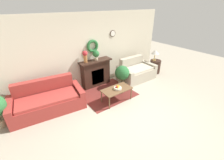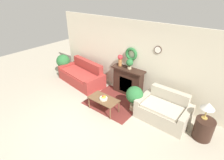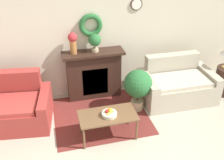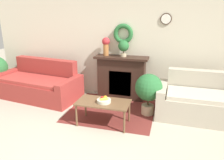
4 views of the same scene
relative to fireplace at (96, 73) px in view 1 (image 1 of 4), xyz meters
name	(u,v)px [view 1 (image 1 of 4)]	position (x,y,z in m)	size (l,w,h in m)	color
ground_plane	(139,118)	(-0.05, -2.46, -0.53)	(16.00, 16.00, 0.00)	#ADA38E
floor_rug	(106,93)	(-0.03, -0.76, -0.52)	(1.80, 1.62, 0.01)	maroon
wall_back	(91,51)	(-0.05, 0.21, 0.83)	(6.80, 0.17, 2.70)	beige
fireplace	(96,73)	(0.00, 0.00, 0.00)	(1.26, 0.41, 1.04)	#331E16
couch_left	(48,101)	(-2.00, -0.48, -0.21)	(2.20, 1.23, 0.91)	#9E332D
loveseat_right	(136,72)	(1.68, -0.55, -0.21)	(1.54, 0.97, 0.89)	#B2A893
coffee_table	(117,90)	(-0.03, -1.37, -0.12)	(0.99, 0.52, 0.45)	brown
fruit_bowl	(118,88)	(0.00, -1.39, -0.03)	(0.26, 0.26, 0.12)	beige
side_table_by_loveseat	(155,66)	(2.84, -0.62, -0.23)	(0.49, 0.49, 0.60)	#331E16
table_lamp	(155,52)	(2.78, -0.57, 0.46)	(0.35, 0.35, 0.49)	#B28E42
vase_on_mantel_left	(85,56)	(-0.39, 0.01, 0.76)	(0.18, 0.18, 0.43)	#AD6B38
potted_plant_on_mantel	(96,54)	(0.04, -0.01, 0.75)	(0.25, 0.25, 0.37)	tan
potted_plant_floor_by_loveseat	(122,74)	(0.74, -0.73, 0.03)	(0.55, 0.55, 0.87)	tan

